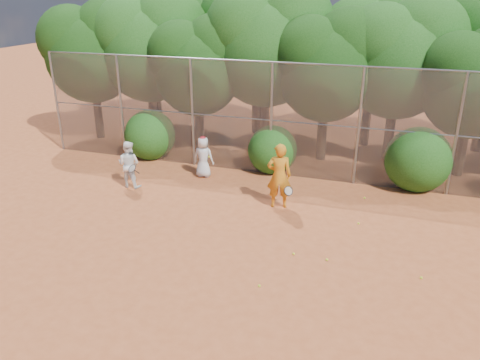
% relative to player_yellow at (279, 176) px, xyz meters
% --- Properties ---
extents(ground, '(80.00, 80.00, 0.00)m').
position_rel_player_yellow_xyz_m(ground, '(0.04, -3.37, -1.02)').
color(ground, '#AA4E26').
rests_on(ground, ground).
extents(fence_back, '(20.05, 0.09, 4.03)m').
position_rel_player_yellow_xyz_m(fence_back, '(-0.08, 2.63, 1.03)').
color(fence_back, gray).
rests_on(fence_back, ground).
extents(tree_0, '(4.38, 3.81, 6.00)m').
position_rel_player_yellow_xyz_m(tree_0, '(-9.41, 4.66, 2.91)').
color(tree_0, black).
rests_on(tree_0, ground).
extents(tree_1, '(4.64, 4.03, 6.35)m').
position_rel_player_yellow_xyz_m(tree_1, '(-6.90, 5.17, 3.14)').
color(tree_1, black).
rests_on(tree_1, ground).
extents(tree_2, '(3.99, 3.47, 5.47)m').
position_rel_player_yellow_xyz_m(tree_2, '(-4.41, 4.46, 2.56)').
color(tree_2, black).
rests_on(tree_2, ground).
extents(tree_3, '(4.89, 4.26, 6.70)m').
position_rel_player_yellow_xyz_m(tree_3, '(-1.90, 5.47, 3.38)').
color(tree_3, black).
rests_on(tree_3, ground).
extents(tree_4, '(4.19, 3.64, 5.73)m').
position_rel_player_yellow_xyz_m(tree_4, '(0.59, 4.86, 2.74)').
color(tree_4, black).
rests_on(tree_4, ground).
extents(tree_5, '(4.51, 3.92, 6.17)m').
position_rel_player_yellow_xyz_m(tree_5, '(3.10, 5.67, 3.03)').
color(tree_5, black).
rests_on(tree_5, ground).
extents(tree_6, '(3.86, 3.36, 5.29)m').
position_rel_player_yellow_xyz_m(tree_6, '(5.59, 4.66, 2.45)').
color(tree_6, black).
rests_on(tree_6, ground).
extents(tree_9, '(4.83, 4.20, 6.62)m').
position_rel_player_yellow_xyz_m(tree_9, '(-7.90, 7.47, 3.32)').
color(tree_9, black).
rests_on(tree_9, ground).
extents(tree_10, '(5.15, 4.48, 7.06)m').
position_rel_player_yellow_xyz_m(tree_10, '(-2.90, 7.67, 3.61)').
color(tree_10, black).
rests_on(tree_10, ground).
extents(tree_11, '(4.64, 4.03, 6.35)m').
position_rel_player_yellow_xyz_m(tree_11, '(2.10, 7.27, 3.14)').
color(tree_11, black).
rests_on(tree_11, ground).
extents(bush_0, '(2.00, 2.00, 2.00)m').
position_rel_player_yellow_xyz_m(bush_0, '(-5.96, 2.93, -0.02)').
color(bush_0, '#184912').
rests_on(bush_0, ground).
extents(bush_1, '(1.80, 1.80, 1.80)m').
position_rel_player_yellow_xyz_m(bush_1, '(-0.96, 2.93, -0.12)').
color(bush_1, '#184912').
rests_on(bush_1, ground).
extents(bush_2, '(2.20, 2.20, 2.20)m').
position_rel_player_yellow_xyz_m(bush_2, '(4.04, 2.93, 0.08)').
color(bush_2, '#184912').
rests_on(bush_2, ground).
extents(player_yellow, '(0.94, 0.70, 2.04)m').
position_rel_player_yellow_xyz_m(player_yellow, '(0.00, 0.00, 0.00)').
color(player_yellow, orange).
rests_on(player_yellow, ground).
extents(player_teen, '(0.73, 0.49, 1.50)m').
position_rel_player_yellow_xyz_m(player_teen, '(-3.14, 1.60, -0.27)').
color(player_teen, silver).
rests_on(player_teen, ground).
extents(player_white, '(0.88, 0.77, 1.61)m').
position_rel_player_yellow_xyz_m(player_white, '(-5.17, -0.03, -0.22)').
color(player_white, white).
rests_on(player_white, ground).
extents(ball_0, '(0.07, 0.07, 0.07)m').
position_rel_player_yellow_xyz_m(ball_0, '(1.91, -2.69, -0.99)').
color(ball_0, yellow).
rests_on(ball_0, ground).
extents(ball_1, '(0.07, 0.07, 0.07)m').
position_rel_player_yellow_xyz_m(ball_1, '(2.49, -0.47, -0.99)').
color(ball_1, yellow).
rests_on(ball_1, ground).
extents(ball_2, '(0.07, 0.07, 0.07)m').
position_rel_player_yellow_xyz_m(ball_2, '(0.62, -4.28, -0.99)').
color(ball_2, yellow).
rests_on(ball_2, ground).
extents(ball_4, '(0.07, 0.07, 0.07)m').
position_rel_player_yellow_xyz_m(ball_4, '(1.07, -2.68, -0.99)').
color(ball_4, yellow).
rests_on(ball_4, ground).
extents(ball_5, '(0.07, 0.07, 0.07)m').
position_rel_player_yellow_xyz_m(ball_5, '(2.51, 1.41, -0.99)').
color(ball_5, yellow).
rests_on(ball_5, ground).
extents(ball_6, '(0.07, 0.07, 0.07)m').
position_rel_player_yellow_xyz_m(ball_6, '(4.12, -2.80, -0.99)').
color(ball_6, yellow).
rests_on(ball_6, ground).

